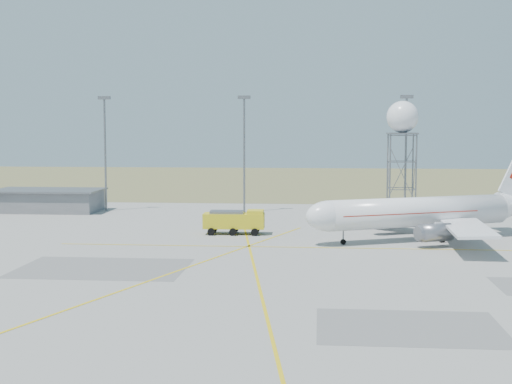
{
  "coord_description": "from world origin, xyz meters",
  "views": [
    {
      "loc": [
        3.05,
        -58.51,
        15.18
      ],
      "look_at": [
        -5.63,
        40.0,
        6.02
      ],
      "focal_mm": 50.0,
      "sensor_mm": 36.0,
      "label": 1
    }
  ],
  "objects": [
    {
      "name": "grass_strip",
      "position": [
        0.0,
        140.0,
        0.01
      ],
      "size": [
        400.0,
        120.0,
        0.03
      ],
      "primitive_type": "cube",
      "color": "#636839",
      "rests_on": "ground"
    },
    {
      "name": "ground",
      "position": [
        0.0,
        0.0,
        0.0
      ],
      "size": [
        400.0,
        400.0,
        0.0
      ],
      "primitive_type": "plane",
      "color": "#A1A09B",
      "rests_on": "ground"
    },
    {
      "name": "building_grey",
      "position": [
        -45.0,
        64.0,
        1.97
      ],
      "size": [
        19.0,
        10.0,
        3.9
      ],
      "color": "slate",
      "rests_on": "ground"
    },
    {
      "name": "radar_tower",
      "position": [
        17.07,
        63.6,
        10.9
      ],
      "size": [
        5.36,
        5.36,
        19.42
      ],
      "color": "slate",
      "rests_on": "ground"
    },
    {
      "name": "airliner_main",
      "position": [
        16.84,
        37.41,
        3.67
      ],
      "size": [
        33.61,
        31.35,
        11.99
      ],
      "rotation": [
        0.0,
        0.0,
        3.56
      ],
      "color": "white",
      "rests_on": "ground"
    },
    {
      "name": "fire_truck",
      "position": [
        -8.53,
        40.28,
        1.64
      ],
      "size": [
        8.62,
        3.58,
        3.42
      ],
      "rotation": [
        0.0,
        0.0,
        0.02
      ],
      "color": "gold",
      "rests_on": "ground"
    },
    {
      "name": "mast_a",
      "position": [
        -35.0,
        66.0,
        12.07
      ],
      "size": [
        2.2,
        0.5,
        20.5
      ],
      "color": "slate",
      "rests_on": "ground"
    },
    {
      "name": "mast_b",
      "position": [
        -10.0,
        66.0,
        12.07
      ],
      "size": [
        2.2,
        0.5,
        20.5
      ],
      "color": "slate",
      "rests_on": "ground"
    },
    {
      "name": "mast_c",
      "position": [
        18.0,
        66.0,
        12.07
      ],
      "size": [
        2.2,
        0.5,
        20.5
      ],
      "color": "slate",
      "rests_on": "ground"
    }
  ]
}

